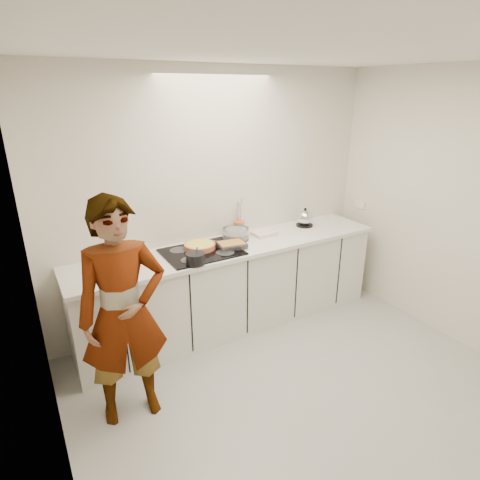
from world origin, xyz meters
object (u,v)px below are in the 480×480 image
hob (202,252)px  saucepan (195,258)px  mixing_bowl (236,234)px  kettle (305,218)px  baking_dish (231,245)px  cook (123,314)px  utensil_crock (239,227)px  tart_dish (200,246)px

hob → saucepan: saucepan is taller
mixing_bowl → kettle: (0.89, -0.01, 0.03)m
hob → baking_dish: (0.29, -0.06, 0.04)m
saucepan → cook: bearing=-150.2°
hob → baking_dish: bearing=-11.0°
saucepan → baking_dish: bearing=20.4°
kettle → utensil_crock: size_ratio=1.73×
tart_dish → baking_dish: baking_dish is taller
tart_dish → baking_dish: (0.28, -0.13, 0.00)m
utensil_crock → saucepan: bearing=-145.6°
mixing_bowl → cook: bearing=-149.7°
utensil_crock → cook: bearing=-147.9°
utensil_crock → baking_dish: bearing=-130.0°
cook → saucepan: bearing=35.1°
saucepan → kettle: bearing=13.4°
baking_dish → kettle: 1.08m
baking_dish → kettle: bearing=10.2°
saucepan → utensil_crock: bearing=34.4°
saucepan → cook: size_ratio=0.12×
saucepan → utensil_crock: (0.75, 0.51, 0.01)m
baking_dish → mixing_bowl: (0.16, 0.20, 0.01)m
tart_dish → mixing_bowl: size_ratio=1.12×
saucepan → baking_dish: saucepan is taller
kettle → hob: bearing=-174.3°
hob → cook: (-0.93, -0.66, -0.05)m
hob → cook: size_ratio=0.41×
kettle → utensil_crock: bearing=169.0°
kettle → cook: size_ratio=0.14×
mixing_bowl → utensil_crock: utensil_crock is taller
tart_dish → mixing_bowl: mixing_bowl is taller
hob → kettle: (1.35, 0.13, 0.08)m
mixing_bowl → utensil_crock: 0.19m
cook → utensil_crock: bearing=37.5°
saucepan → baking_dish: size_ratio=0.70×
tart_dish → saucepan: (-0.18, -0.30, 0.02)m
hob → kettle: bearing=5.7°
saucepan → kettle: (1.52, 0.36, 0.03)m
baking_dish → utensil_crock: (0.29, 0.34, 0.03)m
hob → cook: bearing=-144.5°
baking_dish → cook: (-1.22, -0.61, -0.09)m
baking_dish → mixing_bowl: bearing=50.9°
mixing_bowl → cook: cook is taller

